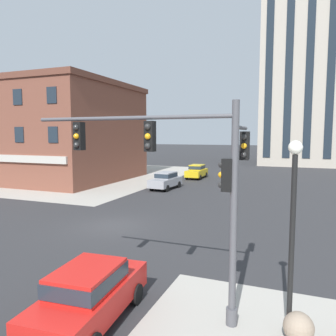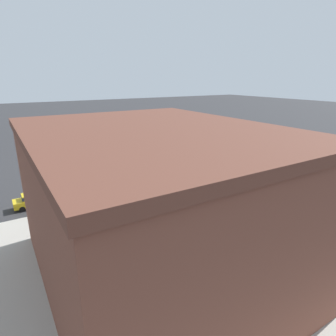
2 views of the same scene
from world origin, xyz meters
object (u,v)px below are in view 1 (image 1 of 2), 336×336
at_px(car_main_southbound_near, 197,171).
at_px(car_main_southbound_far, 89,293).
at_px(street_lamp_corner_near, 293,215).
at_px(traffic_signal_main, 191,175).
at_px(bollard_sphere_curb_a, 299,327).
at_px(car_cross_westbound, 166,180).

height_order(car_main_southbound_near, car_main_southbound_far, same).
height_order(street_lamp_corner_near, car_main_southbound_near, street_lamp_corner_near).
xyz_separation_m(traffic_signal_main, bollard_sphere_curb_a, (3.04, -0.33, -3.80)).
xyz_separation_m(bollard_sphere_curb_a, street_lamp_corner_near, (-0.24, 0.23, 2.90)).
distance_m(bollard_sphere_curb_a, car_main_southbound_near, 32.54).
relative_size(street_lamp_corner_near, car_main_southbound_far, 1.16).
bearing_deg(car_cross_westbound, car_main_southbound_near, 86.49).
relative_size(bollard_sphere_curb_a, car_cross_westbound, 0.17).
bearing_deg(traffic_signal_main, car_cross_westbound, 113.83).
bearing_deg(street_lamp_corner_near, car_cross_westbound, 119.76).
height_order(car_main_southbound_near, car_cross_westbound, same).
xyz_separation_m(bollard_sphere_curb_a, car_cross_westbound, (-12.34, 21.39, 0.53)).
height_order(bollard_sphere_curb_a, car_main_southbound_far, car_main_southbound_far).
bearing_deg(car_cross_westbound, street_lamp_corner_near, -60.24).
distance_m(traffic_signal_main, car_cross_westbound, 23.25).
bearing_deg(car_main_southbound_near, bollard_sphere_curb_a, -68.74).
bearing_deg(traffic_signal_main, car_main_southbound_near, 106.27).
xyz_separation_m(traffic_signal_main, car_main_southbound_near, (-8.75, 29.99, -3.28)).
xyz_separation_m(traffic_signal_main, car_cross_westbound, (-9.30, 21.06, -3.28)).
distance_m(car_main_southbound_far, car_cross_westbound, 23.68).
relative_size(traffic_signal_main, street_lamp_corner_near, 1.28).
xyz_separation_m(street_lamp_corner_near, car_main_southbound_near, (-11.55, 30.09, -2.37)).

